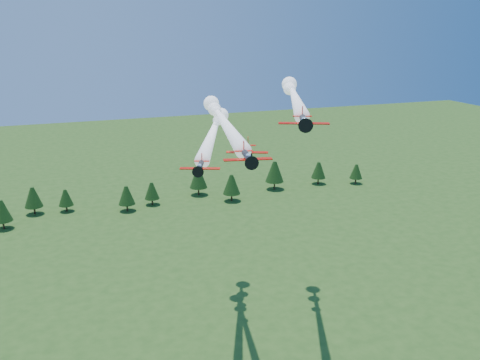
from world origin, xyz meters
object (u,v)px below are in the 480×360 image
object	(u,v)px
plane_lead	(222,119)
plane_left	(214,129)
plane_right	(294,95)
plane_slot	(247,150)

from	to	relation	value
plane_lead	plane_left	bearing A→B (deg)	98.09
plane_right	plane_slot	distance (m)	27.06
plane_lead	plane_left	distance (m)	7.86
plane_lead	plane_slot	world-z (taller)	plane_lead
plane_right	plane_slot	size ratio (longest dim) A/B	6.44
plane_lead	plane_left	size ratio (longest dim) A/B	1.08
plane_slot	plane_left	bearing A→B (deg)	108.53
plane_left	plane_right	bearing A→B (deg)	-0.16
plane_lead	plane_left	xyz separation A→B (m)	(0.38, 7.09, -3.37)
plane_lead	plane_slot	xyz separation A→B (m)	(-1.47, -18.53, -2.19)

